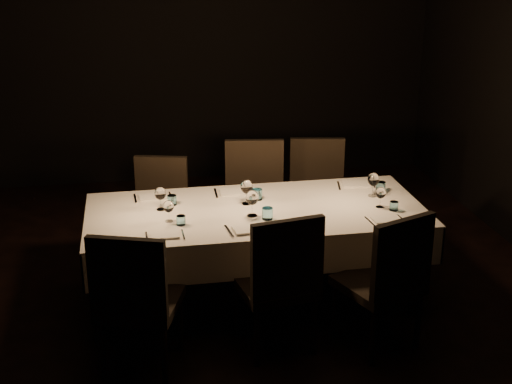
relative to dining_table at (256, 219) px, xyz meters
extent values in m
cube|color=black|center=(0.00, 0.00, -0.69)|extent=(5.00, 6.00, 0.01)
cube|color=black|center=(0.00, 3.00, 0.81)|extent=(5.00, 0.01, 3.00)
cube|color=black|center=(0.00, -3.00, 0.81)|extent=(5.00, 0.01, 3.00)
cube|color=black|center=(0.00, 0.00, 0.04)|extent=(2.40, 1.00, 0.04)
cylinder|color=black|center=(-1.12, -0.42, -0.33)|extent=(0.07, 0.07, 0.71)
cylinder|color=black|center=(-1.12, 0.42, -0.33)|extent=(0.07, 0.07, 0.71)
cylinder|color=black|center=(1.12, -0.42, -0.33)|extent=(0.07, 0.07, 0.71)
cylinder|color=black|center=(1.12, 0.42, -0.33)|extent=(0.07, 0.07, 0.71)
cube|color=beige|center=(0.00, 0.00, 0.07)|extent=(2.52, 1.12, 0.01)
cube|color=beige|center=(0.00, 0.55, -0.08)|extent=(2.52, 0.01, 0.28)
cube|color=beige|center=(0.00, -0.55, -0.08)|extent=(2.52, 0.01, 0.28)
cube|color=beige|center=(1.25, 0.00, -0.08)|extent=(0.01, 1.12, 0.28)
cube|color=beige|center=(-1.25, 0.00, -0.08)|extent=(0.01, 1.12, 0.28)
cylinder|color=black|center=(-0.63, -0.61, -0.48)|extent=(0.04, 0.04, 0.42)
cylinder|color=black|center=(-0.76, -0.99, -0.48)|extent=(0.04, 0.04, 0.42)
cylinder|color=black|center=(-1.02, -0.48, -0.48)|extent=(0.04, 0.04, 0.42)
cylinder|color=black|center=(-1.15, -0.87, -0.48)|extent=(0.04, 0.04, 0.42)
cube|color=black|center=(-0.89, -0.74, -0.23)|extent=(0.62, 0.62, 0.06)
cube|color=black|center=(-0.96, -0.94, 0.06)|extent=(0.48, 0.20, 0.53)
cube|color=silver|center=(-0.70, -0.38, 0.08)|extent=(0.20, 0.12, 0.01)
cube|color=silver|center=(-0.82, -0.38, 0.08)|extent=(0.02, 0.18, 0.01)
cube|color=silver|center=(-0.58, -0.38, 0.08)|extent=(0.01, 0.18, 0.01)
cylinder|color=#B5E2F2|center=(-0.58, -0.20, 0.11)|extent=(0.06, 0.06, 0.07)
cylinder|color=white|center=(-0.66, -0.12, 0.08)|extent=(0.06, 0.06, 0.00)
cylinder|color=white|center=(-0.66, -0.12, 0.12)|extent=(0.01, 0.01, 0.08)
ellipsoid|color=white|center=(-0.66, -0.12, 0.19)|extent=(0.08, 0.08, 0.09)
cylinder|color=black|center=(0.18, -0.41, -0.47)|extent=(0.04, 0.04, 0.43)
cylinder|color=black|center=(0.25, -0.81, -0.47)|extent=(0.04, 0.04, 0.43)
cylinder|color=black|center=(-0.22, -0.48, -0.47)|extent=(0.04, 0.04, 0.43)
cylinder|color=black|center=(-0.15, -0.89, -0.47)|extent=(0.04, 0.04, 0.43)
cube|color=black|center=(0.01, -0.65, -0.23)|extent=(0.57, 0.57, 0.06)
cube|color=black|center=(0.05, -0.86, 0.07)|extent=(0.49, 0.14, 0.53)
cube|color=silver|center=(-0.10, -0.38, 0.08)|extent=(0.25, 0.18, 0.02)
cube|color=silver|center=(-0.26, -0.38, 0.08)|extent=(0.04, 0.22, 0.01)
cube|color=silver|center=(0.05, -0.38, 0.08)|extent=(0.04, 0.22, 0.01)
cylinder|color=#B5E2F2|center=(0.05, -0.20, 0.12)|extent=(0.08, 0.08, 0.09)
cylinder|color=white|center=(-0.05, -0.12, 0.08)|extent=(0.07, 0.07, 0.00)
cylinder|color=white|center=(-0.05, -0.12, 0.13)|extent=(0.01, 0.01, 0.09)
ellipsoid|color=white|center=(-0.05, -0.12, 0.22)|extent=(0.10, 0.10, 0.11)
cylinder|color=black|center=(0.83, -0.49, -0.48)|extent=(0.04, 0.04, 0.42)
cylinder|color=black|center=(0.98, -0.86, -0.48)|extent=(0.04, 0.04, 0.42)
cylinder|color=black|center=(0.45, -0.64, -0.48)|extent=(0.04, 0.04, 0.42)
cylinder|color=black|center=(0.60, -1.02, -0.48)|extent=(0.04, 0.04, 0.42)
cube|color=black|center=(0.71, -0.75, -0.23)|extent=(0.63, 0.63, 0.06)
cube|color=black|center=(0.79, -0.95, 0.06)|extent=(0.47, 0.23, 0.53)
cube|color=silver|center=(0.88, -0.38, 0.08)|extent=(0.20, 0.14, 0.01)
cube|color=silver|center=(0.76, -0.38, 0.08)|extent=(0.03, 0.18, 0.01)
cube|color=silver|center=(1.01, -0.38, 0.08)|extent=(0.02, 0.18, 0.01)
cylinder|color=#B5E2F2|center=(1.01, -0.20, 0.11)|extent=(0.06, 0.06, 0.07)
cylinder|color=white|center=(0.93, -0.12, 0.08)|extent=(0.06, 0.06, 0.00)
cylinder|color=white|center=(0.93, -0.12, 0.12)|extent=(0.01, 0.01, 0.08)
ellipsoid|color=white|center=(0.93, -0.12, 0.19)|extent=(0.08, 0.08, 0.09)
cylinder|color=black|center=(-0.93, 0.58, -0.49)|extent=(0.04, 0.04, 0.39)
cylinder|color=black|center=(-0.84, 0.94, -0.49)|extent=(0.04, 0.04, 0.39)
cylinder|color=black|center=(-0.58, 0.49, -0.49)|extent=(0.04, 0.04, 0.39)
cylinder|color=black|center=(-0.48, 0.85, -0.49)|extent=(0.04, 0.04, 0.39)
cube|color=black|center=(-0.71, 0.71, -0.27)|extent=(0.54, 0.54, 0.06)
cube|color=black|center=(-0.66, 0.90, 0.00)|extent=(0.45, 0.16, 0.49)
cube|color=silver|center=(-0.75, 0.38, 0.08)|extent=(0.22, 0.15, 0.02)
cube|color=silver|center=(-0.89, 0.38, 0.08)|extent=(0.02, 0.20, 0.01)
cube|color=silver|center=(-0.61, 0.38, 0.08)|extent=(0.02, 0.20, 0.01)
cylinder|color=#B5E2F2|center=(-0.61, 0.20, 0.11)|extent=(0.07, 0.07, 0.08)
cylinder|color=white|center=(-0.70, 0.12, 0.08)|extent=(0.07, 0.07, 0.00)
cylinder|color=white|center=(-0.70, 0.12, 0.12)|extent=(0.01, 0.01, 0.08)
ellipsoid|color=white|center=(-0.70, 0.12, 0.20)|extent=(0.09, 0.09, 0.10)
cylinder|color=black|center=(-0.13, 0.47, -0.47)|extent=(0.04, 0.04, 0.44)
cylinder|color=black|center=(-0.07, 0.89, -0.47)|extent=(0.04, 0.04, 0.44)
cylinder|color=black|center=(0.29, 0.41, -0.47)|extent=(0.04, 0.04, 0.44)
cylinder|color=black|center=(0.35, 0.83, -0.47)|extent=(0.04, 0.04, 0.44)
cube|color=black|center=(0.11, 0.65, -0.22)|extent=(0.57, 0.57, 0.07)
cube|color=black|center=(0.14, 0.87, 0.09)|extent=(0.50, 0.12, 0.54)
cube|color=silver|center=(-0.10, 0.38, 0.08)|extent=(0.24, 0.15, 0.02)
cube|color=silver|center=(-0.25, 0.38, 0.08)|extent=(0.02, 0.21, 0.01)
cube|color=silver|center=(0.05, 0.38, 0.08)|extent=(0.02, 0.21, 0.01)
cylinder|color=#B5E2F2|center=(0.05, 0.20, 0.12)|extent=(0.08, 0.08, 0.08)
cylinder|color=white|center=(-0.05, 0.12, 0.08)|extent=(0.07, 0.07, 0.00)
cylinder|color=white|center=(-0.05, 0.12, 0.13)|extent=(0.01, 0.01, 0.09)
ellipsoid|color=white|center=(-0.05, 0.12, 0.22)|extent=(0.09, 0.09, 0.11)
cylinder|color=black|center=(0.45, 0.60, -0.48)|extent=(0.04, 0.04, 0.42)
cylinder|color=black|center=(0.52, 0.99, -0.48)|extent=(0.04, 0.04, 0.42)
cylinder|color=black|center=(0.84, 0.52, -0.48)|extent=(0.04, 0.04, 0.42)
cylinder|color=black|center=(0.92, 0.92, -0.48)|extent=(0.04, 0.04, 0.42)
cube|color=black|center=(0.68, 0.76, -0.24)|extent=(0.56, 0.56, 0.06)
cube|color=black|center=(0.72, 0.96, 0.05)|extent=(0.48, 0.14, 0.52)
cube|color=silver|center=(0.90, 0.38, 0.08)|extent=(0.25, 0.18, 0.02)
cube|color=silver|center=(0.75, 0.38, 0.08)|extent=(0.06, 0.21, 0.01)
cube|color=silver|center=(1.05, 0.38, 0.08)|extent=(0.05, 0.21, 0.01)
cylinder|color=#B5E2F2|center=(1.05, 0.20, 0.12)|extent=(0.07, 0.07, 0.08)
cylinder|color=white|center=(0.95, 0.12, 0.08)|extent=(0.07, 0.07, 0.00)
cylinder|color=white|center=(0.95, 0.12, 0.12)|extent=(0.01, 0.01, 0.09)
ellipsoid|color=white|center=(0.95, 0.12, 0.21)|extent=(0.09, 0.09, 0.11)
camera|label=1|loc=(-0.87, -4.87, 2.06)|focal=50.00mm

